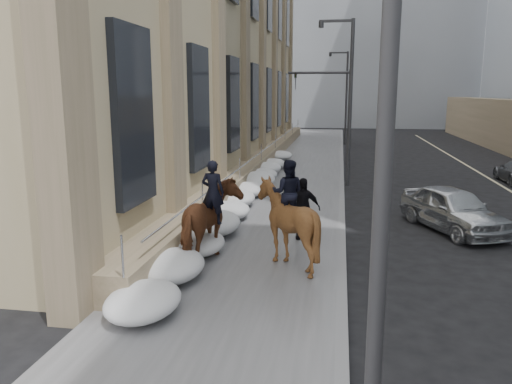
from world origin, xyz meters
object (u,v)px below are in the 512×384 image
mounted_horse_right (287,220)px  car_silver (453,209)px  pedestrian (302,208)px  mounted_horse_left (211,220)px

mounted_horse_right → car_silver: 6.92m
car_silver → mounted_horse_right: bearing=-161.5°
pedestrian → car_silver: (4.91, 2.14, -0.33)m
mounted_horse_left → mounted_horse_right: (2.04, 0.01, 0.09)m
mounted_horse_right → pedestrian: 2.51m
mounted_horse_left → pedestrian: size_ratio=1.42×
pedestrian → mounted_horse_right: bearing=-103.6°
mounted_horse_left → pedestrian: mounted_horse_left is taller
mounted_horse_right → pedestrian: size_ratio=1.45×
mounted_horse_right → pedestrian: mounted_horse_right is taller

